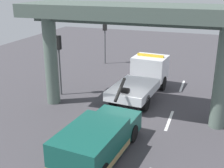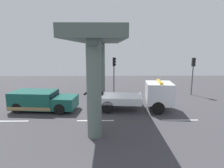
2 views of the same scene
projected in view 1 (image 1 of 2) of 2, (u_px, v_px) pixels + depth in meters
ground_plane at (127, 115)px, 17.18m from camera, size 60.00×40.00×0.10m
lane_stripe_mid at (169, 120)px, 16.38m from camera, size 2.60×0.16×0.01m
lane_stripe_east at (182, 86)px, 21.72m from camera, size 2.60×0.16×0.01m
tow_truck_white at (144, 77)px, 19.97m from camera, size 7.33×2.92×2.46m
towed_van_green at (97, 140)px, 12.81m from camera, size 5.37×2.63×1.58m
overpass_structure at (130, 23)px, 15.52m from camera, size 3.60×11.92×6.24m
traffic_light_near at (59, 52)px, 19.15m from camera, size 0.39×0.32×4.06m
traffic_light_far at (105, 32)px, 26.71m from camera, size 0.39×0.32×4.02m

